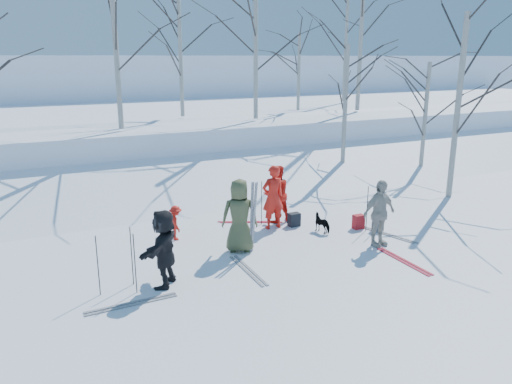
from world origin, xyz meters
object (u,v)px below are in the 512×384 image
skier_olive_center (240,216)px  skier_red_north (273,197)px  backpack_dark (294,220)px  skier_redor_behind (277,194)px  backpack_red (358,222)px  skier_red_seated (176,223)px  skier_cream_east (379,213)px  dog (323,223)px  backpack_grey (378,225)px  skier_grey_west (164,248)px

skier_olive_center → skier_red_north: bearing=-119.7°
skier_red_north → backpack_dark: skier_red_north is taller
skier_redor_behind → backpack_red: (1.88, -1.63, -0.67)m
skier_olive_center → backpack_dark: (2.28, 1.10, -0.76)m
skier_red_seated → skier_cream_east: skier_cream_east is taller
skier_cream_east → backpack_red: bearing=68.8°
skier_cream_east → skier_red_north: bearing=121.6°
skier_olive_center → dog: (2.77, 0.29, -0.70)m
skier_red_seated → backpack_red: bearing=-100.1°
backpack_grey → skier_cream_east: bearing=-129.8°
skier_cream_east → dog: size_ratio=2.87×
skier_red_seated → backpack_red: (5.12, -1.48, -0.28)m
skier_redor_behind → backpack_red: bearing=137.4°
backpack_grey → backpack_dark: 2.45m
skier_olive_center → skier_red_north: size_ratio=1.01×
dog → skier_red_north: bearing=-55.3°
skier_cream_east → backpack_red: 1.55m
backpack_grey → skier_red_north: bearing=149.1°
skier_red_seated → backpack_grey: skier_red_seated is taller
dog → backpack_dark: size_ratio=1.58×
skier_grey_west → backpack_grey: size_ratio=4.61×
dog → backpack_dark: bearing=-75.2°
skier_red_north → skier_red_seated: bearing=-6.5°
skier_redor_behind → backpack_dark: 0.95m
skier_cream_east → backpack_grey: size_ratio=4.76×
backpack_red → skier_red_north: bearing=152.7°
skier_redor_behind → skier_grey_west: size_ratio=1.01×
skier_redor_behind → skier_grey_west: (-4.32, -2.80, -0.01)m
skier_cream_east → dog: (-0.73, 1.56, -0.64)m
skier_redor_behind → backpack_grey: (2.26, -2.04, -0.69)m
skier_grey_west → backpack_grey: 6.66m
skier_grey_west → backpack_red: (6.20, 1.17, -0.67)m
skier_red_seated → dog: size_ratio=1.54×
skier_olive_center → skier_cream_east: skier_olive_center is taller
skier_redor_behind → dog: 1.71m
skier_grey_west → backpack_red: skier_grey_west is taller
backpack_dark → dog: bearing=-59.1°
skier_olive_center → backpack_red: (3.87, 0.06, -0.75)m
skier_red_north → skier_red_seated: (-2.86, 0.32, -0.47)m
backpack_dark → skier_olive_center: bearing=-154.2°
backpack_dark → skier_red_north: bearing=169.5°
backpack_red → skier_red_seated: bearing=163.8°
skier_olive_center → dog: 2.87m
skier_grey_west → dog: 5.31m
skier_redor_behind → backpack_grey: size_ratio=4.66×
skier_olive_center → backpack_dark: 2.65m
backpack_red → backpack_grey: (0.39, -0.41, -0.02)m
skier_redor_behind → dog: (0.77, -1.40, -0.62)m
backpack_red → skier_redor_behind: bearing=139.0°
skier_grey_west → dog: (5.09, 1.40, -0.61)m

